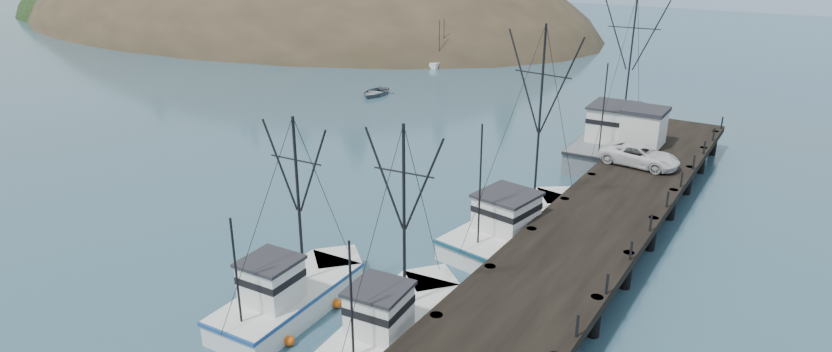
{
  "coord_description": "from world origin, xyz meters",
  "views": [
    {
      "loc": [
        23.18,
        -19.04,
        16.89
      ],
      "look_at": [
        2.54,
        13.3,
        2.5
      ],
      "focal_mm": 28.0,
      "sensor_mm": 36.0,
      "label": 1
    }
  ],
  "objects": [
    {
      "name": "ground",
      "position": [
        0.0,
        0.0,
        0.0
      ],
      "size": [
        400.0,
        400.0,
        0.0
      ],
      "primitive_type": "plane",
      "color": "#2D4F64",
      "rests_on": "ground"
    },
    {
      "name": "trawler_near",
      "position": [
        9.26,
        1.08,
        0.82
      ],
      "size": [
        3.93,
        9.73,
        10.03
      ],
      "color": "white",
      "rests_on": "ground"
    },
    {
      "name": "work_vessel",
      "position": [
        9.91,
        32.04,
        1.23
      ],
      "size": [
        5.13,
        15.54,
        13.01
      ],
      "color": "slate",
      "rests_on": "ground"
    },
    {
      "name": "moored_sailboats",
      "position": [
        -32.97,
        55.96,
        0.33
      ],
      "size": [
        24.34,
        18.16,
        6.35
      ],
      "color": "white",
      "rests_on": "ground"
    },
    {
      "name": "distant_ridge",
      "position": [
        10.0,
        170.0,
        0.0
      ],
      "size": [
        360.0,
        40.0,
        26.0
      ],
      "primitive_type": "cube",
      "color": "#9EB2C6",
      "rests_on": "ground"
    },
    {
      "name": "motorboat",
      "position": [
        -18.72,
        38.1,
        0.0
      ],
      "size": [
        4.15,
        5.27,
        0.99
      ],
      "primitive_type": "imported",
      "rotation": [
        0.0,
        0.0,
        0.17
      ],
      "color": "slate",
      "rests_on": "ground"
    },
    {
      "name": "pickup_truck",
      "position": [
        13.58,
        24.35,
        2.72
      ],
      "size": [
        5.42,
        2.92,
        1.44
      ],
      "primitive_type": "imported",
      "rotation": [
        0.0,
        0.0,
        1.47
      ],
      "color": "silver",
      "rests_on": "pier"
    },
    {
      "name": "trawler_far",
      "position": [
        9.76,
        13.64,
        0.82
      ],
      "size": [
        5.67,
        12.66,
        12.68
      ],
      "color": "white",
      "rests_on": "ground"
    },
    {
      "name": "trawler_mid",
      "position": [
        3.84,
        0.39,
        0.82
      ],
      "size": [
        3.6,
        9.56,
        9.71
      ],
      "color": "white",
      "rests_on": "ground"
    },
    {
      "name": "pier",
      "position": [
        14.0,
        16.0,
        1.69
      ],
      "size": [
        6.0,
        44.0,
        2.0
      ],
      "color": "black",
      "rests_on": "ground"
    },
    {
      "name": "headland",
      "position": [
        -74.95,
        78.61,
        -4.55
      ],
      "size": [
        134.8,
        78.0,
        51.0
      ],
      "color": "#382D1E",
      "rests_on": "ground"
    },
    {
      "name": "pier_shed",
      "position": [
        12.5,
        29.27,
        3.42
      ],
      "size": [
        3.0,
        3.2,
        2.8
      ],
      "color": "silver",
      "rests_on": "pier"
    }
  ]
}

